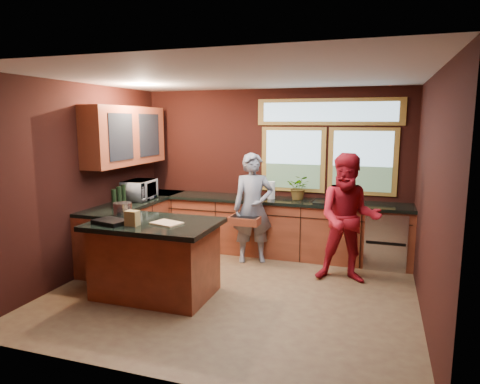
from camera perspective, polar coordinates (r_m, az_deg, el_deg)
The scene contains 14 objects.
floor at distance 5.68m, azimuth -0.85°, elevation -13.10°, with size 4.50×4.50×0.00m, color brown.
room_shell at distance 5.78m, azimuth -5.46°, elevation 5.65°, with size 4.52×4.02×2.71m.
back_counter at distance 7.03m, azimuth 5.24°, elevation -4.68°, with size 4.50×0.64×0.93m.
left_counter at distance 7.08m, azimuth -13.66°, elevation -4.81°, with size 0.64×2.30×0.93m.
island at distance 5.53m, azimuth -11.21°, elevation -8.63°, with size 1.55×1.05×0.95m.
person_grey at distance 6.60m, azimuth 1.75°, elevation -2.16°, with size 0.62×0.41×1.70m, color slate.
person_red at distance 5.94m, azimuth 14.28°, elevation -3.45°, with size 0.86×0.67×1.76m, color maroon.
microwave at distance 7.01m, azimuth -13.27°, elevation 0.26°, with size 0.57×0.39×0.32m, color #999999.
potted_plant at distance 6.89m, azimuth 7.86°, elevation 0.60°, with size 0.36×0.31×0.39m, color #999999.
paper_towel at distance 6.95m, azimuth 4.19°, elevation 0.25°, with size 0.12×0.12×0.28m, color white.
cutting_board at distance 5.27m, azimuth -9.74°, elevation -4.11°, with size 0.35×0.25×0.02m, color tan.
stock_pot at distance 5.80m, azimuth -15.40°, elevation -2.26°, with size 0.24×0.24×0.18m, color #AFAFB3.
paper_bag at distance 5.25m, azimuth -14.17°, elevation -3.41°, with size 0.15×0.12×0.18m, color brown.
black_tray at distance 5.43m, azimuth -16.82°, elevation -3.81°, with size 0.40×0.28×0.05m, color black.
Camera 1 is at (1.72, -4.95, 2.18)m, focal length 32.00 mm.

